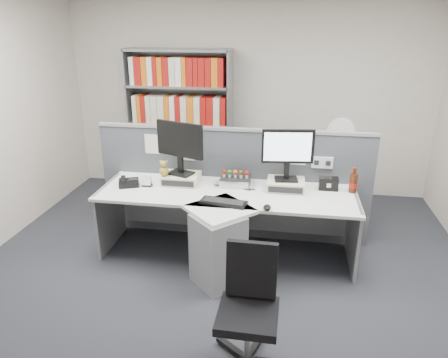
% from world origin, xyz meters
% --- Properties ---
extents(ground, '(5.50, 5.50, 0.00)m').
position_xyz_m(ground, '(0.00, 0.00, 0.00)').
color(ground, '#31333A').
rests_on(ground, ground).
extents(room_shell, '(5.04, 5.54, 2.72)m').
position_xyz_m(room_shell, '(0.00, 0.00, 1.79)').
color(room_shell, beige).
rests_on(room_shell, ground).
extents(partition, '(3.00, 0.08, 1.27)m').
position_xyz_m(partition, '(0.00, 1.25, 0.65)').
color(partition, '#4C5056').
rests_on(partition, ground).
extents(desk, '(2.60, 1.20, 0.72)m').
position_xyz_m(desk, '(0.00, 0.60, 0.46)').
color(desk, white).
rests_on(desk, ground).
extents(monitor_riser_left, '(0.38, 0.31, 0.10)m').
position_xyz_m(monitor_riser_left, '(-0.51, 0.98, 0.77)').
color(monitor_riser_left, beige).
rests_on(monitor_riser_left, desk).
extents(monitor_riser_right, '(0.38, 0.31, 0.10)m').
position_xyz_m(monitor_riser_right, '(0.59, 0.98, 0.77)').
color(monitor_riser_right, beige).
rests_on(monitor_riser_right, desk).
extents(monitor_left, '(0.53, 0.25, 0.56)m').
position_xyz_m(monitor_left, '(-0.51, 0.98, 1.15)').
color(monitor_left, black).
rests_on(monitor_left, monitor_riser_left).
extents(monitor_right, '(0.52, 0.19, 0.53)m').
position_xyz_m(monitor_right, '(0.59, 0.98, 1.13)').
color(monitor_right, black).
rests_on(monitor_right, monitor_riser_right).
extents(desktop_pc, '(0.30, 0.27, 0.08)m').
position_xyz_m(desktop_pc, '(0.06, 1.04, 0.76)').
color(desktop_pc, black).
rests_on(desktop_pc, desk).
extents(figurines, '(0.29, 0.05, 0.09)m').
position_xyz_m(figurines, '(0.06, 1.02, 0.85)').
color(figurines, beige).
rests_on(figurines, desktop_pc).
extents(keyboard, '(0.46, 0.24, 0.03)m').
position_xyz_m(keyboard, '(0.02, 0.52, 0.73)').
color(keyboard, black).
rests_on(keyboard, desk).
extents(mouse, '(0.07, 0.11, 0.04)m').
position_xyz_m(mouse, '(0.43, 0.45, 0.74)').
color(mouse, black).
rests_on(mouse, desk).
extents(desk_phone, '(0.26, 0.25, 0.09)m').
position_xyz_m(desk_phone, '(-1.04, 0.82, 0.75)').
color(desk_phone, black).
rests_on(desk_phone, desk).
extents(desk_calendar, '(0.10, 0.08, 0.12)m').
position_xyz_m(desk_calendar, '(-0.84, 0.84, 0.77)').
color(desk_calendar, black).
rests_on(desk_calendar, desk).
extents(plush_toy, '(0.10, 0.10, 0.17)m').
position_xyz_m(plush_toy, '(-0.67, 0.90, 0.89)').
color(plush_toy, olive).
rests_on(plush_toy, monitor_riser_left).
extents(speaker, '(0.19, 0.11, 0.13)m').
position_xyz_m(speaker, '(1.02, 1.04, 0.78)').
color(speaker, black).
rests_on(speaker, desk).
extents(cola_bottle, '(0.08, 0.08, 0.26)m').
position_xyz_m(cola_bottle, '(1.25, 1.01, 0.82)').
color(cola_bottle, '#3F190A').
rests_on(cola_bottle, desk).
extents(shelving_unit, '(1.41, 0.40, 2.00)m').
position_xyz_m(shelving_unit, '(-0.90, 2.44, 0.98)').
color(shelving_unit, gray).
rests_on(shelving_unit, ground).
extents(filing_cabinet, '(0.45, 0.61, 0.70)m').
position_xyz_m(filing_cabinet, '(1.20, 1.99, 0.35)').
color(filing_cabinet, gray).
rests_on(filing_cabinet, ground).
extents(desk_fan, '(0.33, 0.20, 0.56)m').
position_xyz_m(desk_fan, '(1.20, 1.99, 1.05)').
color(desk_fan, white).
rests_on(desk_fan, filing_cabinet).
extents(office_chair, '(0.56, 0.58, 0.88)m').
position_xyz_m(office_chair, '(0.38, -0.61, 0.47)').
color(office_chair, silver).
rests_on(office_chair, ground).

